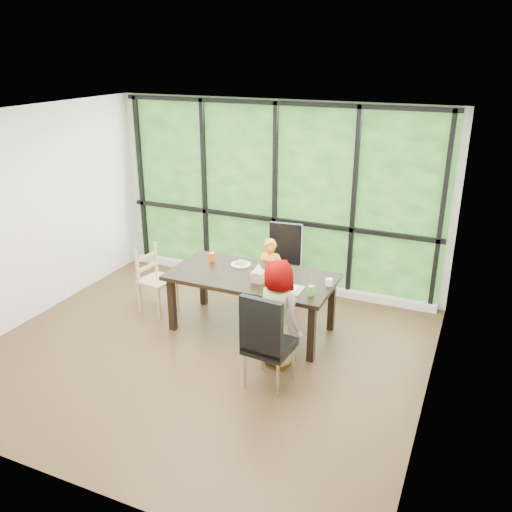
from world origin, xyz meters
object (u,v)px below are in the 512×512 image
object	(u,v)px
child_toddler	(270,275)
tissue_box	(259,277)
dining_table	(252,302)
plate_near	(285,288)
child_older	(281,313)
chair_window_leather	(282,264)
plate_far	(241,264)
green_cup	(311,291)
white_mug	(329,282)
orange_cup	(212,257)
chair_end_beech	(157,280)
chair_interior_leather	(270,339)

from	to	relation	value
child_toddler	tissue_box	bearing A→B (deg)	-88.22
dining_table	plate_near	bearing A→B (deg)	-22.69
child_older	tissue_box	world-z (taller)	child_older
chair_window_leather	tissue_box	bearing A→B (deg)	-90.00
plate_far	chair_window_leather	bearing A→B (deg)	67.79
plate_near	green_cup	bearing A→B (deg)	-6.61
green_cup	white_mug	size ratio (longest dim) A/B	1.35
chair_window_leather	child_toddler	bearing A→B (deg)	-101.68
dining_table	plate_far	distance (m)	0.52
orange_cup	white_mug	world-z (taller)	orange_cup
green_cup	white_mug	bearing A→B (deg)	71.83
chair_end_beech	green_cup	bearing A→B (deg)	-86.80
plate_far	tissue_box	xyz separation A→B (m)	(0.41, -0.39, 0.06)
chair_end_beech	child_toddler	distance (m)	1.51
dining_table	chair_end_beech	bearing A→B (deg)	-178.53
chair_window_leather	child_toddler	world-z (taller)	chair_window_leather
child_toddler	orange_cup	bearing A→B (deg)	-158.72
green_cup	orange_cup	bearing A→B (deg)	162.87
dining_table	orange_cup	size ratio (longest dim) A/B	17.73
plate_near	white_mug	size ratio (longest dim) A/B	3.25
orange_cup	tissue_box	world-z (taller)	tissue_box
child_older	white_mug	size ratio (longest dim) A/B	14.76
child_older	green_cup	distance (m)	0.44
chair_window_leather	child_older	world-z (taller)	child_older
plate_far	plate_near	xyz separation A→B (m)	(0.78, -0.46, 0.00)
dining_table	chair_window_leather	bearing A→B (deg)	88.08
dining_table	white_mug	size ratio (longest dim) A/B	24.25
green_cup	chair_window_leather	bearing A→B (deg)	124.04
child_toddler	tissue_box	distance (m)	0.83
child_older	orange_cup	distance (m)	1.49
child_older	orange_cup	size ratio (longest dim) A/B	10.79
chair_window_leather	child_older	bearing A→B (deg)	-75.83
chair_window_leather	chair_interior_leather	distance (m)	2.06
chair_window_leather	child_older	distance (m)	1.62
child_older	plate_near	distance (m)	0.38
chair_interior_leather	white_mug	distance (m)	1.16
chair_end_beech	green_cup	size ratio (longest dim) A/B	7.98
dining_table	chair_interior_leather	world-z (taller)	chair_interior_leather
plate_near	chair_end_beech	bearing A→B (deg)	174.46
tissue_box	plate_near	bearing A→B (deg)	-10.29
chair_window_leather	white_mug	world-z (taller)	chair_window_leather
plate_near	green_cup	distance (m)	0.33
dining_table	orange_cup	bearing A→B (deg)	162.49
chair_interior_leather	plate_far	bearing A→B (deg)	-49.38
dining_table	chair_end_beech	xyz separation A→B (m)	(-1.37, -0.04, 0.08)
child_older	tissue_box	distance (m)	0.64
dining_table	chair_window_leather	xyz separation A→B (m)	(0.03, 0.95, 0.17)
child_older	orange_cup	world-z (taller)	child_older
child_older	plate_near	bearing A→B (deg)	-52.72
chair_end_beech	green_cup	distance (m)	2.25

